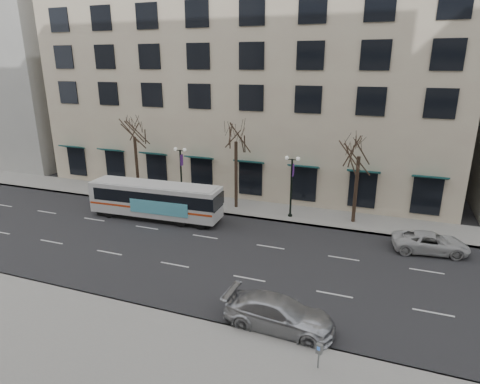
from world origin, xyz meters
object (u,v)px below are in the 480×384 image
at_px(tree_far_left, 134,127).
at_px(tree_far_mid, 236,130).
at_px(white_pickup, 430,242).
at_px(lamp_post_left, 181,173).
at_px(lamp_post_right, 291,184).
at_px(silver_car, 279,314).
at_px(tree_far_right, 360,144).
at_px(city_bus, 156,200).
at_px(pay_station, 319,351).

xyz_separation_m(tree_far_left, tree_far_mid, (10.00, 0.00, 0.21)).
relative_size(tree_far_mid, white_pickup, 1.75).
bearing_deg(lamp_post_left, lamp_post_right, 0.00).
distance_m(lamp_post_left, silver_car, 19.41).
distance_m(tree_far_left, tree_far_right, 20.00).
bearing_deg(city_bus, lamp_post_right, 18.08).
bearing_deg(city_bus, lamp_post_left, 83.23).
relative_size(tree_far_right, pay_station, 6.96).
relative_size(lamp_post_left, white_pickup, 1.07).
bearing_deg(city_bus, tree_far_left, 134.02).
distance_m(tree_far_left, lamp_post_left, 6.29).
bearing_deg(city_bus, silver_car, -41.28).
height_order(tree_far_mid, lamp_post_left, tree_far_mid).
bearing_deg(tree_far_left, lamp_post_left, -6.83).
relative_size(tree_far_right, city_bus, 0.73).
distance_m(tree_far_right, white_pickup, 8.59).
height_order(lamp_post_left, pay_station, lamp_post_left).
bearing_deg(tree_far_left, lamp_post_right, -2.29).
bearing_deg(tree_far_right, pay_station, -89.64).
height_order(tree_far_right, lamp_post_right, tree_far_right).
xyz_separation_m(lamp_post_left, pay_station, (15.10, -16.61, -1.95)).
bearing_deg(tree_far_right, white_pickup, -33.21).
relative_size(tree_far_mid, lamp_post_right, 1.64).
bearing_deg(silver_car, tree_far_left, 52.87).
distance_m(tree_far_left, pay_station, 27.08).
height_order(tree_far_right, silver_car, tree_far_right).
distance_m(tree_far_right, pay_station, 18.05).
xyz_separation_m(lamp_post_left, city_bus, (-0.29, -3.87, -1.31)).
bearing_deg(tree_far_left, white_pickup, -7.86).
bearing_deg(silver_car, tree_far_right, -5.25).
relative_size(tree_far_mid, lamp_post_left, 1.64).
height_order(tree_far_left, pay_station, tree_far_left).
relative_size(lamp_post_right, white_pickup, 1.07).
bearing_deg(lamp_post_left, silver_car, -48.28).
xyz_separation_m(tree_far_right, lamp_post_right, (-4.99, -0.60, -3.48)).
height_order(tree_far_mid, silver_car, tree_far_mid).
distance_m(tree_far_right, city_bus, 16.62).
relative_size(tree_far_right, lamp_post_left, 1.55).
xyz_separation_m(tree_far_left, pay_station, (20.11, -17.21, -5.71)).
xyz_separation_m(lamp_post_left, white_pickup, (20.34, -2.90, -2.26)).
distance_m(tree_far_mid, white_pickup, 16.93).
distance_m(lamp_post_right, silver_car, 14.84).
distance_m(city_bus, white_pickup, 20.67).
height_order(lamp_post_left, white_pickup, lamp_post_left).
relative_size(white_pickup, pay_station, 4.22).
height_order(silver_car, pay_station, silver_car).
distance_m(tree_far_right, lamp_post_right, 6.11).
bearing_deg(silver_car, pay_station, -131.48).
relative_size(lamp_post_right, city_bus, 0.47).
distance_m(city_bus, silver_car, 16.85).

